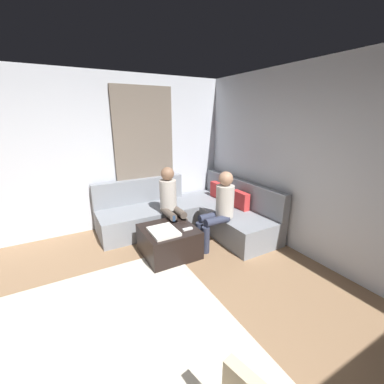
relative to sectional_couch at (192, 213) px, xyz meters
The scene contains 12 objects.
ground_plane 2.82m from the sectional_couch, 42.07° to the right, with size 6.00×6.00×0.10m, color #8C6B4C.
wall_back 2.57m from the sectional_couch, 27.05° to the left, with size 6.00×0.12×2.70m, color silver.
wall_left 2.33m from the sectional_couch, 114.60° to the right, with size 0.12×6.00×2.70m, color silver.
curtain_panel 1.36m from the sectional_couch, 142.74° to the right, with size 0.06×1.10×2.50m, color #726659.
area_rug 2.60m from the sectional_couch, 43.39° to the right, with size 2.60×2.20×0.01m, color beige.
sectional_couch is the anchor object (origin of this frame).
ottoman 0.98m from the sectional_couch, 49.48° to the right, with size 0.76×0.76×0.42m, color black.
folded_blanket 1.15m from the sectional_couch, 49.58° to the right, with size 0.44×0.36×0.04m, color white.
coffee_mug 0.73m from the sectional_couch, 53.57° to the right, with size 0.08×0.08×0.10m, color #334C72.
game_remote 0.98m from the sectional_couch, 32.77° to the right, with size 0.05×0.15×0.02m, color white.
person_on_couch_back 0.87m from the sectional_couch, ahead, with size 0.30×0.60×1.20m.
person_on_couch_side 0.63m from the sectional_couch, 73.00° to the right, with size 0.60×0.30×1.20m.
Camera 1 is at (1.62, -0.19, 2.00)m, focal length 23.28 mm.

